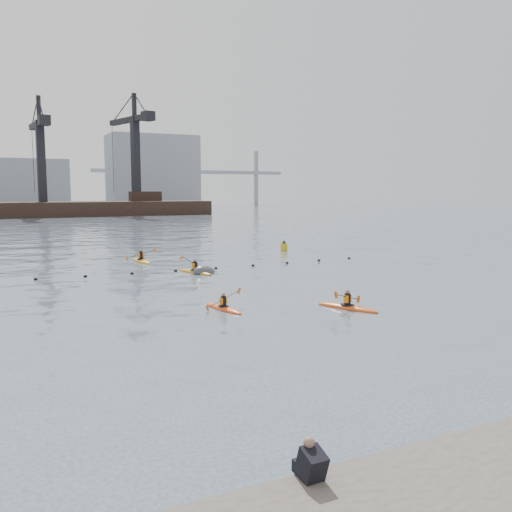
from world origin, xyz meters
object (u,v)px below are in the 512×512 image
object	(u,v)px
kayaker_5	(141,260)
nav_buoy	(284,247)
kayaker_0	(223,308)
kayaker_3	(195,271)
kayaker_4	(347,307)
mooring_buoy	(205,273)

from	to	relation	value
kayaker_5	nav_buoy	world-z (taller)	kayaker_5
kayaker_0	kayaker_3	world-z (taller)	kayaker_3
kayaker_0	kayaker_4	distance (m)	5.90
kayaker_3	kayaker_4	bearing A→B (deg)	-96.20
kayaker_5	mooring_buoy	world-z (taller)	kayaker_5
kayaker_0	mooring_buoy	size ratio (longest dim) A/B	1.39
kayaker_0	nav_buoy	xyz separation A→B (m)	(14.67, 20.43, 0.27)
kayaker_4	kayaker_5	size ratio (longest dim) A/B	0.90
nav_buoy	kayaker_0	bearing A→B (deg)	-125.68
kayaker_0	kayaker_3	bearing A→B (deg)	65.88
kayaker_0	kayaker_4	xyz separation A→B (m)	(5.36, -2.46, 0.01)
kayaker_5	mooring_buoy	distance (m)	8.02
kayaker_0	mooring_buoy	world-z (taller)	kayaker_0
kayaker_0	mooring_buoy	bearing A→B (deg)	62.72
kayaker_0	kayaker_5	size ratio (longest dim) A/B	0.80
kayaker_3	kayaker_5	distance (m)	7.62
nav_buoy	kayaker_3	bearing A→B (deg)	-142.92
kayaker_3	kayaker_5	bearing A→B (deg)	86.74
kayaker_0	mooring_buoy	xyz separation A→B (m)	(3.27, 11.12, -0.09)
kayaker_3	kayaker_4	size ratio (longest dim) A/B	1.07
kayaker_3	mooring_buoy	world-z (taller)	kayaker_3
kayaker_3	mooring_buoy	distance (m)	0.66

